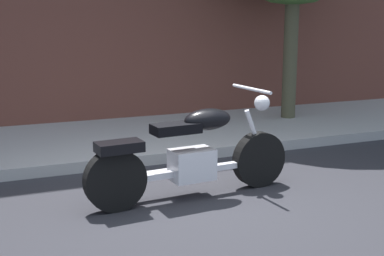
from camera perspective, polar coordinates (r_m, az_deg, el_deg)
ground_plane at (r=5.20m, az=0.59°, el=-8.58°), size 60.00×60.00×0.00m
sidewalk at (r=7.76m, az=-7.64°, el=-1.20°), size 23.59×2.54×0.14m
motorcycle at (r=5.32m, az=-0.05°, el=-3.08°), size 2.26×0.70×1.11m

